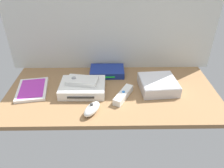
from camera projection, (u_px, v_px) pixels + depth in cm
name	position (u px, v px, depth cm)	size (l,w,h in cm)	color
ground_plane	(112.00, 93.00, 105.44)	(100.00, 48.00, 2.00)	#936D47
back_wall	(111.00, 10.00, 108.50)	(110.00, 1.20, 64.00)	silver
game_console	(83.00, 87.00, 103.58)	(21.20, 16.71, 4.40)	white
mini_computer	(158.00, 84.00, 105.03)	(18.32, 18.32, 5.30)	silver
game_case	(32.00, 89.00, 104.77)	(16.41, 20.90, 1.56)	white
network_router	(107.00, 71.00, 117.82)	(18.05, 12.45, 3.40)	navy
remote_wand	(123.00, 95.00, 99.65)	(10.10, 14.77, 3.40)	white
remote_nunchuk	(92.00, 109.00, 90.20)	(8.69, 10.88, 5.10)	white
remote_classic_pad	(82.00, 81.00, 102.54)	(15.55, 10.34, 2.40)	white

